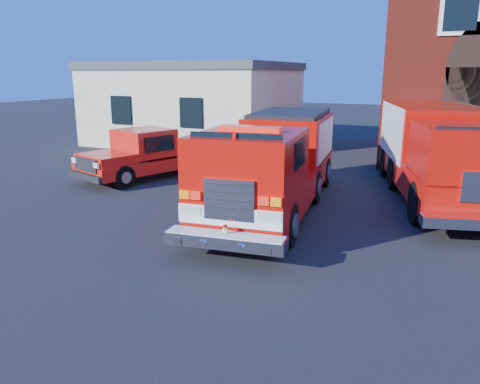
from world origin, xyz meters
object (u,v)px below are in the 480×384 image
at_px(fire_engine, 275,162).
at_px(pickup_truck, 151,154).
at_px(secondary_truck, 440,150).
at_px(side_building, 196,102).

distance_m(fire_engine, pickup_truck, 6.12).
bearing_deg(secondary_truck, fire_engine, -142.55).
distance_m(side_building, secondary_truck, 14.95).
bearing_deg(fire_engine, side_building, 128.41).
bearing_deg(side_building, pickup_truck, -71.58).
height_order(fire_engine, secondary_truck, secondary_truck).
xyz_separation_m(fire_engine, pickup_truck, (-5.71, 2.14, -0.52)).
xyz_separation_m(pickup_truck, secondary_truck, (9.92, 1.08, 0.66)).
height_order(pickup_truck, secondary_truck, secondary_truck).
relative_size(pickup_truck, secondary_truck, 0.66).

